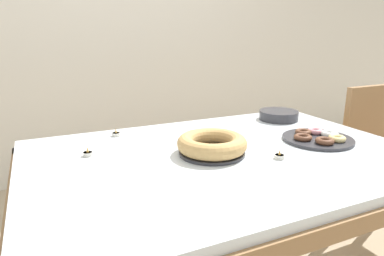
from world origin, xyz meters
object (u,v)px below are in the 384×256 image
object	(u,v)px
cake_chocolate_round	(212,145)
plate_stack	(279,115)
chair	(382,160)
tealight_near_cakes	(116,134)
tealight_left_edge	(88,154)
tealight_near_front	(279,156)
pastry_platter	(318,138)

from	to	relation	value
cake_chocolate_round	plate_stack	size ratio (longest dim) A/B	1.32
chair	tealight_near_cakes	xyz separation A→B (m)	(-1.45, 0.32, 0.25)
plate_stack	tealight_near_cakes	xyz separation A→B (m)	(-0.88, 0.07, -0.01)
plate_stack	tealight_left_edge	world-z (taller)	plate_stack
cake_chocolate_round	tealight_near_cakes	world-z (taller)	cake_chocolate_round
chair	tealight_near_front	size ratio (longest dim) A/B	23.50
plate_stack	tealight_left_edge	distance (m)	1.05
cake_chocolate_round	pastry_platter	world-z (taller)	cake_chocolate_round
chair	tealight_near_front	world-z (taller)	chair
plate_stack	tealight_near_front	xyz separation A→B (m)	(-0.38, -0.49, -0.01)
chair	plate_stack	size ratio (longest dim) A/B	4.48
tealight_left_edge	cake_chocolate_round	bearing A→B (deg)	-22.11
tealight_left_edge	tealight_near_cakes	size ratio (longest dim) A/B	1.00
tealight_near_front	tealight_near_cakes	bearing A→B (deg)	132.14
tealight_near_front	tealight_near_cakes	size ratio (longest dim) A/B	1.00
cake_chocolate_round	pastry_platter	xyz separation A→B (m)	(0.51, -0.05, -0.03)
chair	cake_chocolate_round	distance (m)	1.20
pastry_platter	plate_stack	xyz separation A→B (m)	(0.08, 0.38, 0.01)
tealight_left_edge	tealight_near_cakes	distance (m)	0.27
tealight_near_front	chair	bearing A→B (deg)	14.09
pastry_platter	tealight_near_front	distance (m)	0.32
cake_chocolate_round	plate_stack	world-z (taller)	cake_chocolate_round
pastry_platter	tealight_near_cakes	world-z (taller)	same
pastry_platter	plate_stack	bearing A→B (deg)	77.71
plate_stack	tealight_near_cakes	distance (m)	0.89
chair	plate_stack	bearing A→B (deg)	156.38
cake_chocolate_round	pastry_platter	bearing A→B (deg)	-5.31
tealight_left_edge	pastry_platter	bearing A→B (deg)	-13.50
pastry_platter	plate_stack	world-z (taller)	plate_stack
tealight_near_cakes	tealight_left_edge	bearing A→B (deg)	-126.28
cake_chocolate_round	tealight_near_front	world-z (taller)	cake_chocolate_round
chair	tealight_near_cakes	bearing A→B (deg)	167.69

